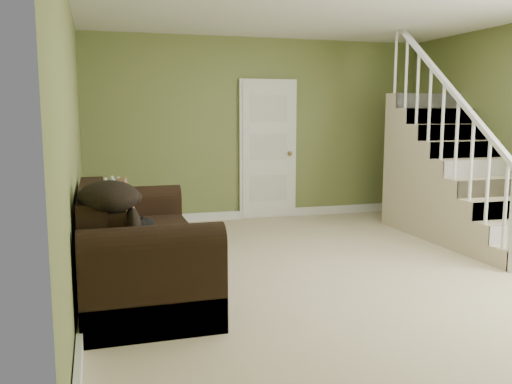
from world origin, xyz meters
TOP-DOWN VIEW (x-y plane):
  - floor at (0.00, 0.00)m, footprint 5.00×5.50m
  - wall_back at (0.00, 2.75)m, footprint 5.00×0.04m
  - wall_left at (-2.50, 0.00)m, footprint 0.04×5.50m
  - baseboard_back at (0.00, 2.72)m, footprint 5.00×0.04m
  - baseboard_left at (-2.47, 0.00)m, footprint 0.04×5.50m
  - door at (0.10, 2.71)m, footprint 0.86×0.12m
  - staircase at (1.99, 0.97)m, footprint 1.00×2.51m
  - sofa at (-2.02, -0.12)m, footprint 1.00×2.31m
  - side_table at (-2.15, 1.57)m, footprint 0.57×0.57m
  - cat at (-1.94, -0.20)m, footprint 0.27×0.45m
  - banana at (-1.92, -0.69)m, footprint 0.10×0.22m
  - throw_pillow at (-2.05, 0.65)m, footprint 0.23×0.42m
  - throw_blanket at (-2.24, -0.80)m, footprint 0.46×0.59m

SIDE VIEW (x-z plane):
  - floor at x=0.00m, z-range -0.01..0.01m
  - baseboard_back at x=0.00m, z-range 0.00..0.12m
  - baseboard_left at x=-2.47m, z-range 0.00..0.12m
  - side_table at x=-2.15m, z-range -0.11..0.71m
  - sofa at x=-2.02m, z-range -0.11..0.81m
  - banana at x=-1.92m, z-range 0.50..0.55m
  - cat at x=-1.94m, z-range 0.47..0.69m
  - staircase at x=1.99m, z-range -0.77..2.05m
  - throw_pillow at x=-2.05m, z-range 0.49..0.90m
  - throw_blanket at x=-2.24m, z-range 0.83..1.06m
  - door at x=0.10m, z-range 0.00..2.02m
  - wall_back at x=0.00m, z-range 0.00..2.60m
  - wall_left at x=-2.50m, z-range 0.00..2.60m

